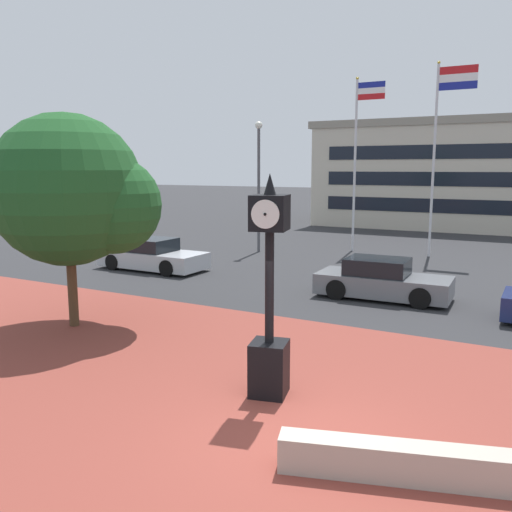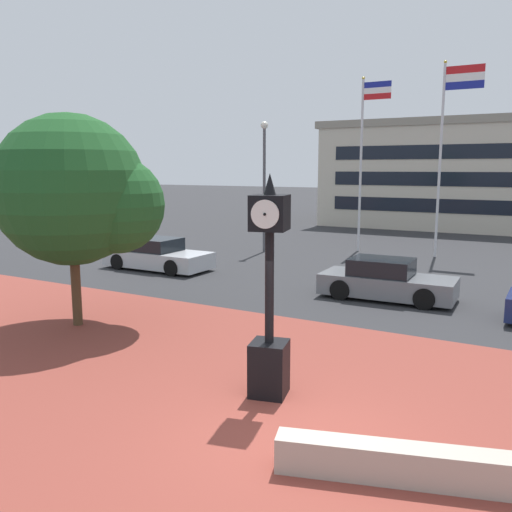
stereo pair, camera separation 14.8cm
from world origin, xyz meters
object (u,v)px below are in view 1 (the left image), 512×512
(plaza_tree, at_px, (77,193))
(flagpole_primary, at_px, (358,153))
(car_street_mid, at_px, (382,281))
(street_lamp_post, at_px, (259,173))
(street_clock, at_px, (269,307))
(flagpole_secondary, at_px, (439,142))
(car_street_distant, at_px, (152,256))

(plaza_tree, relative_size, flagpole_primary, 0.65)
(car_street_mid, height_order, street_lamp_post, street_lamp_post)
(street_clock, relative_size, car_street_mid, 0.96)
(plaza_tree, bearing_deg, street_lamp_post, 97.85)
(flagpole_secondary, height_order, street_lamp_post, flagpole_secondary)
(street_clock, distance_m, plaza_tree, 6.74)
(flagpole_primary, bearing_deg, plaza_tree, -98.12)
(car_street_mid, height_order, flagpole_primary, flagpole_primary)
(car_street_distant, bearing_deg, car_street_mid, 87.93)
(plaza_tree, bearing_deg, car_street_distant, 116.14)
(street_clock, height_order, car_street_distant, street_clock)
(flagpole_secondary, relative_size, street_lamp_post, 1.40)
(flagpole_primary, bearing_deg, car_street_mid, -67.28)
(flagpole_primary, bearing_deg, flagpole_secondary, 0.00)
(street_clock, bearing_deg, car_street_distant, 124.98)
(street_clock, height_order, flagpole_secondary, flagpole_secondary)
(car_street_distant, distance_m, flagpole_secondary, 13.81)
(plaza_tree, bearing_deg, flagpole_primary, 81.88)
(car_street_distant, height_order, flagpole_secondary, flagpole_secondary)
(car_street_distant, height_order, street_lamp_post, street_lamp_post)
(plaza_tree, distance_m, flagpole_secondary, 17.11)
(street_lamp_post, bearing_deg, flagpole_secondary, 18.04)
(plaza_tree, xyz_separation_m, street_lamp_post, (-1.84, 13.32, 0.42))
(car_street_mid, distance_m, car_street_distant, 9.62)
(street_clock, bearing_deg, car_street_mid, 77.86)
(street_clock, bearing_deg, plaza_tree, 152.50)
(plaza_tree, height_order, flagpole_secondary, flagpole_secondary)
(car_street_mid, bearing_deg, car_street_distant, -94.37)
(plaza_tree, xyz_separation_m, flagpole_secondary, (6.07, 15.89, 1.81))
(flagpole_primary, relative_size, street_lamp_post, 1.33)
(flagpole_primary, bearing_deg, street_clock, -77.02)
(car_street_mid, bearing_deg, flagpole_secondary, 178.47)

